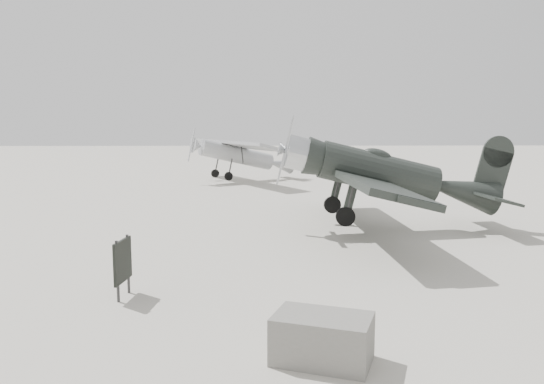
% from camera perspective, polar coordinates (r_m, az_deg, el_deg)
% --- Properties ---
extents(ground, '(160.00, 160.00, 0.00)m').
position_cam_1_polar(ground, '(16.87, -1.67, -6.71)').
color(ground, '#A39C90').
rests_on(ground, ground).
extents(lowwing_monoplane, '(8.91, 12.38, 4.01)m').
position_cam_1_polar(lowwing_monoplane, '(20.76, 12.42, 1.74)').
color(lowwing_monoplane, black).
rests_on(lowwing_monoplane, ground).
extents(highwing_monoplane, '(8.92, 11.11, 3.30)m').
position_cam_1_polar(highwing_monoplane, '(37.73, -3.36, 4.31)').
color(highwing_monoplane, gray).
rests_on(highwing_monoplane, ground).
extents(equipment_block, '(1.92, 1.55, 0.83)m').
position_cam_1_polar(equipment_block, '(9.56, 5.44, -15.43)').
color(equipment_block, slate).
rests_on(equipment_block, ground).
extents(sign_board, '(0.18, 1.00, 1.45)m').
position_cam_1_polar(sign_board, '(13.11, -15.77, -7.24)').
color(sign_board, '#333333').
rests_on(sign_board, ground).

